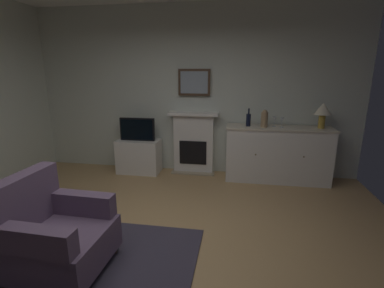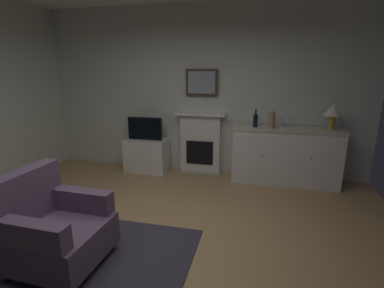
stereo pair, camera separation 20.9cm
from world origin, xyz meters
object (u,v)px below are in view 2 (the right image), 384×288
at_px(tv_set, 145,129).
at_px(tv_cabinet, 147,155).
at_px(wine_glass_left, 282,120).
at_px(armchair, 53,228).
at_px(framed_picture, 202,82).
at_px(table_lamp, 333,112).
at_px(vase_decorative, 272,119).
at_px(wine_bottle, 255,120).
at_px(sideboard_cabinet, 285,156).
at_px(wine_glass_center, 290,121).
at_px(fireplace_unit, 201,143).

bearing_deg(tv_set, tv_cabinet, 90.00).
distance_m(wine_glass_left, armchair, 3.48).
height_order(framed_picture, table_lamp, framed_picture).
relative_size(table_lamp, tv_cabinet, 0.53).
bearing_deg(tv_cabinet, armchair, -86.81).
xyz_separation_m(table_lamp, armchair, (-2.89, -2.62, -0.82)).
distance_m(table_lamp, vase_decorative, 0.89).
bearing_deg(wine_bottle, tv_set, -179.96).
bearing_deg(table_lamp, armchair, -137.86).
distance_m(sideboard_cabinet, vase_decorative, 0.65).
bearing_deg(framed_picture, tv_set, -166.69).
bearing_deg(table_lamp, wine_bottle, -179.64).
relative_size(table_lamp, wine_glass_left, 2.42).
distance_m(framed_picture, armchair, 3.20).
distance_m(framed_picture, tv_cabinet, 1.64).
bearing_deg(tv_cabinet, table_lamp, -0.28).
relative_size(tv_cabinet, armchair, 0.82).
relative_size(vase_decorative, tv_cabinet, 0.38).
distance_m(wine_glass_center, armchair, 3.51).
relative_size(wine_glass_center, armchair, 0.18).
relative_size(wine_bottle, armchair, 0.32).
bearing_deg(wine_bottle, tv_cabinet, 179.34).
distance_m(sideboard_cabinet, tv_cabinet, 2.41).
bearing_deg(tv_set, vase_decorative, -1.11).
distance_m(framed_picture, tv_set, 1.28).
bearing_deg(tv_cabinet, wine_glass_center, -1.03).
relative_size(tv_cabinet, tv_set, 1.21).
bearing_deg(table_lamp, tv_set, -179.85).
relative_size(wine_glass_left, tv_cabinet, 0.22).
xyz_separation_m(sideboard_cabinet, table_lamp, (0.63, 0.00, 0.74)).
height_order(table_lamp, tv_cabinet, table_lamp).
distance_m(sideboard_cabinet, wine_glass_center, 0.58).
distance_m(wine_bottle, wine_glass_center, 0.53).
bearing_deg(wine_glass_center, wine_glass_left, 158.83).
bearing_deg(wine_glass_left, tv_set, -179.45).
bearing_deg(wine_bottle, fireplace_unit, 168.82).
bearing_deg(wine_glass_center, wine_bottle, 177.65).
bearing_deg(framed_picture, fireplace_unit, -90.00).
xyz_separation_m(tv_set, armchair, (0.15, -2.61, -0.42)).
xyz_separation_m(fireplace_unit, framed_picture, (0.00, 0.05, 1.05)).
height_order(wine_glass_center, armchair, wine_glass_center).
height_order(sideboard_cabinet, wine_glass_left, wine_glass_left).
relative_size(wine_bottle, tv_cabinet, 0.39).
bearing_deg(fireplace_unit, sideboard_cabinet, -7.06).
bearing_deg(tv_cabinet, sideboard_cabinet, -0.36).
xyz_separation_m(framed_picture, wine_glass_left, (1.35, -0.21, -0.56)).
height_order(fireplace_unit, tv_set, fireplace_unit).
distance_m(wine_bottle, wine_glass_left, 0.42).
bearing_deg(framed_picture, wine_glass_center, -9.77).
xyz_separation_m(wine_glass_left, tv_cabinet, (-2.32, 0.00, -0.74)).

